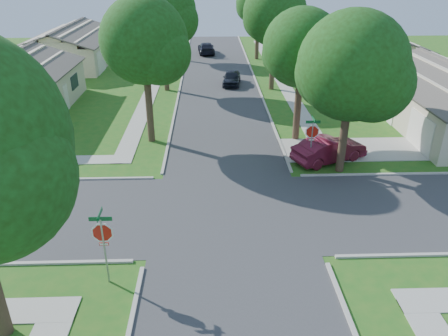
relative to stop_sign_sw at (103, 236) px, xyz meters
name	(u,v)px	position (x,y,z in m)	size (l,w,h in m)	color
ground	(231,212)	(4.70, 4.70, -2.03)	(100.00, 100.00, 0.00)	#21601A
road_ns	(231,212)	(4.70, 4.70, -2.03)	(7.00, 100.00, 0.02)	#333335
sidewalk_ne	(278,75)	(10.80, 30.70, -2.01)	(1.20, 40.00, 0.04)	#9E9B91
sidewalk_nw	(157,76)	(-1.40, 30.70, -2.01)	(1.20, 40.00, 0.04)	#9E9B91
driveway	(352,149)	(12.60, 11.80, -2.01)	(8.80, 3.60, 0.05)	#9E9B91
stop_sign_sw	(103,236)	(0.00, 0.00, 0.00)	(1.05, 0.80, 2.98)	gray
stop_sign_ne	(312,134)	(9.40, 9.40, 0.00)	(1.05, 0.80, 2.98)	gray
tree_e_near	(303,52)	(9.45, 13.71, 3.61)	(4.97, 4.80, 8.28)	#38281C
tree_e_mid	(275,17)	(9.46, 25.71, 4.22)	(5.59, 5.40, 9.21)	#38281C
tree_e_far	(259,5)	(9.45, 38.71, 3.95)	(5.17, 5.00, 8.72)	#38281C
tree_w_near	(145,45)	(0.06, 13.71, 4.08)	(5.38, 5.20, 8.97)	#38281C
tree_w_mid	(163,14)	(0.06, 25.71, 4.46)	(5.80, 5.60, 9.56)	#38281C
tree_w_far	(174,10)	(0.05, 38.71, 3.48)	(4.76, 4.60, 8.04)	#38281C
tree_ne_corner	(353,71)	(11.06, 8.91, 3.56)	(5.80, 5.60, 8.66)	#38281C
house_ne_far	(368,54)	(20.69, 33.70, -0.51)	(8.42, 13.60, 4.23)	#B4AB8E
house_nw_near	(9,94)	(-11.29, 19.70, -0.51)	(8.42, 13.60, 4.23)	#B4AB8E
house_nw_far	(72,50)	(-11.29, 36.70, -0.51)	(8.42, 13.60, 4.23)	#B4AB8E
car_driveway	(329,149)	(10.70, 10.20, -1.29)	(1.56, 4.47, 1.47)	maroon
car_curb_east	(232,78)	(5.90, 27.35, -1.38)	(1.54, 3.84, 1.31)	black
car_curb_west	(206,48)	(3.50, 41.97, -1.36)	(1.88, 4.63, 1.34)	black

